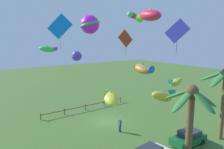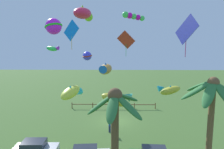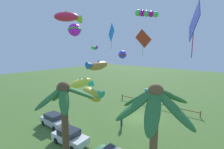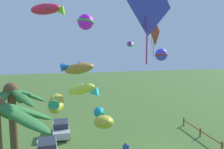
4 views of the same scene
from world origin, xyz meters
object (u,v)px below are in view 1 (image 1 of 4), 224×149
Objects in this scene: kite_fish_7 at (48,49)px; kite_fish_4 at (163,96)px; kite_diamond_9 at (177,31)px; kite_fish_11 at (143,69)px; kite_ball_2 at (77,56)px; kite_fish_8 at (176,82)px; kite_ball_5 at (90,24)px; palm_tree_1 at (191,107)px; kite_fish_10 at (110,97)px; parked_car_1 at (189,138)px; kite_tube_6 at (135,16)px; spectator_0 at (120,125)px; kite_fish_3 at (149,15)px; kite_diamond_0 at (60,27)px; kite_diamond_1 at (125,39)px.

kite_fish_4 is at bearing 134.62° from kite_fish_7.
kite_diamond_9 is 9.30m from kite_fish_11.
kite_fish_8 is (-9.03, 7.32, -2.98)m from kite_ball_2.
kite_fish_4 is 11.95m from kite_fish_7.
kite_ball_5 is at bearing 72.96° from kite_ball_2.
kite_ball_5 is at bearing -44.35° from palm_tree_1.
kite_fish_10 is at bearing 1.44° from kite_fish_8.
kite_tube_6 reaches higher than parked_car_1.
kite_fish_4 is at bearing 111.35° from kite_ball_2.
kite_tube_6 reaches higher than kite_fish_4.
kite_diamond_9 is at bearing -128.19° from parked_car_1.
spectator_0 is 6.72m from kite_fish_10.
kite_diamond_9 reaches higher than spectator_0.
kite_fish_11 is (-1.59, -2.15, -4.59)m from kite_fish_3.
kite_fish_11 is (-5.01, 1.20, -3.96)m from kite_ball_5.
palm_tree_1 is 3.81× the size of kite_ball_2.
parked_car_1 is 2.14× the size of kite_ball_2.
parked_car_1 is at bearing 100.11° from kite_tube_6.
parked_car_1 is 1.58× the size of kite_tube_6.
kite_diamond_0 reaches higher than palm_tree_1.
kite_ball_5 is at bearing -44.37° from kite_fish_3.
kite_fish_4 is at bearing 121.41° from kite_fish_11.
kite_ball_2 is at bearing -83.07° from kite_fish_3.
parked_car_1 is at bearing 147.72° from kite_fish_11.
kite_diamond_9 is (-4.04, -5.14, 10.84)m from parked_car_1.
palm_tree_1 is 2.49× the size of kite_fish_4.
kite_diamond_1 is 1.06× the size of kite_fish_4.
palm_tree_1 is at bearing 78.41° from kite_tube_6.
kite_diamond_0 is 9.90m from kite_fish_10.
kite_fish_3 is at bearing -4.45° from parked_car_1.
kite_fish_4 is 10.11m from kite_tube_6.
palm_tree_1 is 15.48m from kite_diamond_0.
kite_fish_4 is (-3.87, 9.90, -3.23)m from kite_ball_2.
palm_tree_1 is 5.84m from parked_car_1.
kite_diamond_1 is 8.37m from kite_ball_5.
kite_diamond_0 is 7.62m from kite_diamond_1.
kite_diamond_9 reaches higher than kite_fish_10.
kite_tube_6 is (-1.88, -9.15, 8.04)m from palm_tree_1.
kite_fish_11 reaches higher than kite_fish_4.
kite_fish_7 is (7.78, -10.93, 4.49)m from palm_tree_1.
kite_ball_5 is 1.00× the size of kite_fish_8.
kite_fish_8 is at bearing 157.60° from kite_fish_7.
kite_diamond_1 is at bearing -25.04° from kite_diamond_9.
parked_car_1 is at bearing 122.71° from kite_ball_2.
kite_diamond_9 is (-7.19, -7.19, 6.37)m from palm_tree_1.
kite_ball_2 is (-1.99, -0.20, -3.26)m from kite_diamond_0.
kite_ball_2 is 0.74× the size of kite_tube_6.
kite_ball_2 is 0.66× the size of kite_fish_3.
palm_tree_1 is 2.99× the size of kite_fish_8.
kite_ball_5 is at bearing -1.40° from kite_fish_8.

